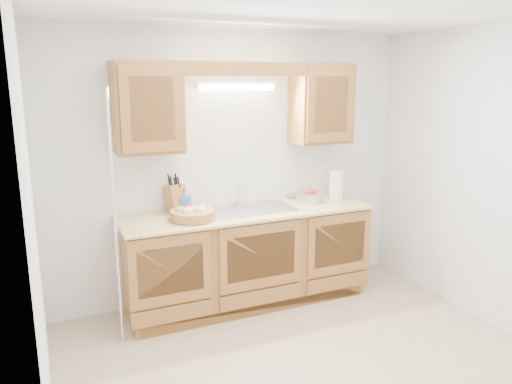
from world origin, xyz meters
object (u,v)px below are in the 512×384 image
knife_block (175,198)px  apple_bowl (309,196)px  paper_towel (336,185)px  fruit_basket (193,213)px

knife_block → apple_bowl: knife_block is taller
knife_block → apple_bowl: bearing=-22.6°
paper_towel → knife_block: bearing=174.0°
fruit_basket → paper_towel: bearing=4.4°
knife_block → apple_bowl: size_ratio=1.14×
knife_block → apple_bowl: (1.28, -0.15, -0.07)m
paper_towel → apple_bowl: bearing=177.1°
fruit_basket → knife_block: bearing=105.0°
apple_bowl → knife_block: bearing=173.2°
fruit_basket → apple_bowl: same height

